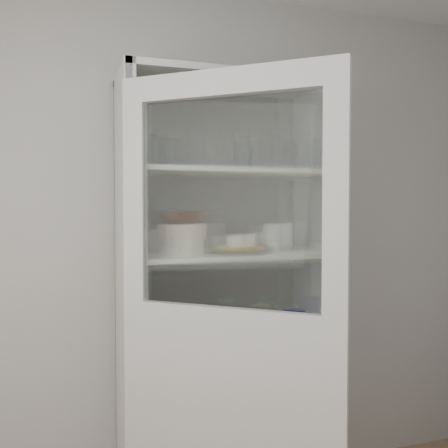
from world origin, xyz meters
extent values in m
cube|color=#BAB7B3|center=(0.00, 1.50, 1.30)|extent=(3.60, 0.02, 2.60)
cube|color=silver|center=(-0.28, 1.27, 1.05)|extent=(0.03, 0.45, 2.10)
cube|color=silver|center=(0.68, 1.27, 1.05)|extent=(0.03, 0.45, 2.10)
cube|color=slate|center=(0.20, 1.49, 1.05)|extent=(1.00, 0.03, 2.10)
cube|color=silver|center=(0.20, 1.27, 2.08)|extent=(1.00, 0.45, 0.03)
cube|color=white|center=(0.20, 1.26, 0.45)|extent=(0.94, 0.42, 0.02)
cube|color=white|center=(0.20, 1.26, 0.85)|extent=(0.94, 0.42, 0.02)
cube|color=white|center=(0.20, 1.26, 1.25)|extent=(0.94, 0.42, 0.02)
cube|color=white|center=(0.20, 1.26, 1.65)|extent=(0.94, 0.42, 0.02)
cube|color=silver|center=(0.04, 0.76, 1.95)|extent=(0.71, 0.62, 0.10)
cube|color=silver|center=(-0.27, 1.02, 1.50)|extent=(0.09, 0.09, 0.80)
cube|color=silver|center=(0.35, 0.49, 1.50)|extent=(0.09, 0.09, 0.80)
cube|color=silver|center=(0.04, 0.76, 1.50)|extent=(0.56, 0.48, 0.78)
cylinder|color=silver|center=(-0.05, 1.13, 1.72)|extent=(0.07, 0.07, 0.13)
cylinder|color=silver|center=(-0.17, 1.14, 1.73)|extent=(0.08, 0.08, 0.14)
cylinder|color=silver|center=(0.03, 1.12, 1.74)|extent=(0.09, 0.09, 0.15)
cylinder|color=silver|center=(0.27, 1.16, 1.73)|extent=(0.09, 0.09, 0.14)
cylinder|color=silver|center=(0.23, 1.11, 1.74)|extent=(0.10, 0.10, 0.16)
cylinder|color=silver|center=(0.42, 1.14, 1.73)|extent=(0.07, 0.07, 0.14)
cylinder|color=silver|center=(0.61, 1.13, 1.73)|extent=(0.08, 0.08, 0.14)
cylinder|color=silver|center=(-0.13, 1.25, 1.74)|extent=(0.09, 0.09, 0.15)
cylinder|color=silver|center=(-0.21, 1.27, 1.73)|extent=(0.09, 0.09, 0.14)
cylinder|color=silver|center=(-0.09, 1.26, 1.73)|extent=(0.09, 0.09, 0.13)
cylinder|color=silver|center=(0.28, 1.27, 1.73)|extent=(0.09, 0.09, 0.14)
cylinder|color=white|center=(-0.02, 1.25, 1.30)|extent=(0.21, 0.21, 0.07)
cylinder|color=white|center=(-0.06, 1.41, 1.32)|extent=(0.21, 0.21, 0.11)
cylinder|color=beige|center=(-0.02, 1.25, 1.37)|extent=(0.28, 0.28, 0.07)
imported|color=#46210D|center=(-0.02, 1.25, 1.43)|extent=(0.24, 0.24, 0.06)
cylinder|color=silver|center=(0.27, 1.24, 1.27)|extent=(0.39, 0.39, 0.02)
cube|color=yellow|center=(0.27, 1.24, 1.28)|extent=(0.18, 0.18, 0.01)
cylinder|color=white|center=(0.27, 1.24, 1.32)|extent=(0.15, 0.15, 0.06)
cylinder|color=silver|center=(0.48, 1.27, 1.33)|extent=(0.14, 0.14, 0.14)
imported|color=navy|center=(0.56, 1.23, 0.91)|extent=(0.16, 0.16, 0.10)
imported|color=teal|center=(0.33, 1.30, 0.91)|extent=(0.12, 0.12, 0.10)
imported|color=white|center=(0.27, 1.18, 0.91)|extent=(0.13, 0.13, 0.10)
cylinder|color=teal|center=(0.11, 1.29, 0.91)|extent=(0.10, 0.10, 0.10)
ellipsoid|color=teal|center=(0.11, 1.29, 0.97)|extent=(0.10, 0.10, 0.02)
cylinder|color=silver|center=(0.14, 1.18, 0.88)|extent=(0.09, 0.09, 0.04)
cylinder|color=white|center=(-0.21, 1.32, 0.92)|extent=(0.13, 0.13, 0.12)
imported|color=beige|center=(0.17, 1.24, 0.49)|extent=(0.26, 0.26, 0.07)
cube|color=gray|center=(0.48, 1.26, 0.49)|extent=(0.24, 0.18, 0.07)
camera|label=1|loc=(-0.57, -1.02, 1.48)|focal=40.00mm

